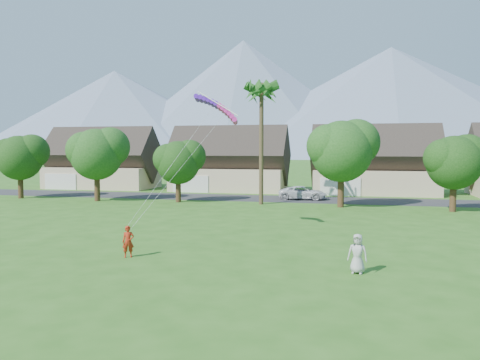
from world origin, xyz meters
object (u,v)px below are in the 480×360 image
(kite_flyer, at_px, (128,242))
(parked_car, at_px, (303,193))
(parafoil_kite, at_px, (218,106))
(watcher, at_px, (357,254))

(kite_flyer, relative_size, parked_car, 0.32)
(kite_flyer, distance_m, parked_car, 30.64)
(parafoil_kite, bearing_deg, watcher, -47.82)
(kite_flyer, bearing_deg, parked_car, 52.52)
(parked_car, bearing_deg, parafoil_kite, 170.22)
(kite_flyer, height_order, parafoil_kite, parafoil_kite)
(parked_car, distance_m, parafoil_kite, 23.63)
(watcher, height_order, parafoil_kite, parafoil_kite)
(kite_flyer, distance_m, parafoil_kite, 11.49)
(watcher, distance_m, parked_car, 30.93)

